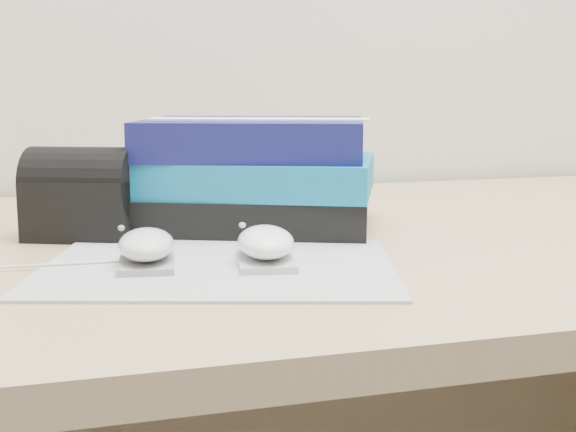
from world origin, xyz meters
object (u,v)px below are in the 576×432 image
object	(u,v)px
desk	(330,402)
mouse_front	(266,245)
mouse_rear	(146,247)
book_stack	(258,174)
pouch	(82,195)

from	to	relation	value
desk	mouse_front	distance (m)	0.36
mouse_rear	book_stack	xyz separation A→B (m)	(0.15, 0.18, 0.04)
book_stack	mouse_front	bearing A→B (deg)	-102.29
mouse_front	desk	bearing A→B (deg)	56.69
desk	book_stack	bearing A→B (deg)	-173.16
mouse_rear	pouch	size ratio (longest dim) A/B	0.72
book_stack	pouch	bearing A→B (deg)	-176.49
mouse_rear	book_stack	distance (m)	0.24
mouse_rear	book_stack	bearing A→B (deg)	49.84
mouse_front	book_stack	xyz separation A→B (m)	(0.04, 0.20, 0.04)
desk	book_stack	world-z (taller)	book_stack
mouse_rear	book_stack	world-z (taller)	book_stack
book_stack	mouse_rear	bearing A→B (deg)	-130.16
mouse_rear	pouch	distance (m)	0.18
desk	mouse_rear	xyz separation A→B (m)	(-0.25, -0.19, 0.25)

